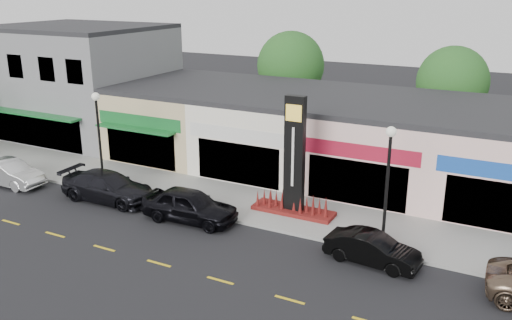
# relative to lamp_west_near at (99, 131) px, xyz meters

# --- Properties ---
(ground) EXTENTS (120.00, 120.00, 0.00)m
(ground) POSITION_rel_lamp_west_near_xyz_m (8.00, -2.50, -3.48)
(ground) COLOR black
(ground) RESTS_ON ground
(sidewalk) EXTENTS (52.00, 4.30, 0.15)m
(sidewalk) POSITION_rel_lamp_west_near_xyz_m (8.00, 1.85, -3.40)
(sidewalk) COLOR gray
(sidewalk) RESTS_ON ground
(curb) EXTENTS (52.00, 0.20, 0.15)m
(curb) POSITION_rel_lamp_west_near_xyz_m (8.00, -0.40, -3.40)
(curb) COLOR gray
(curb) RESTS_ON ground
(building_grey_2story) EXTENTS (12.00, 10.95, 8.30)m
(building_grey_2story) POSITION_rel_lamp_west_near_xyz_m (-10.00, 8.98, 0.67)
(building_grey_2story) COLOR slate
(building_grey_2story) RESTS_ON ground
(shop_beige) EXTENTS (7.00, 10.85, 4.80)m
(shop_beige) POSITION_rel_lamp_west_near_xyz_m (-0.50, 8.96, -1.08)
(shop_beige) COLOR tan
(shop_beige) RESTS_ON ground
(shop_cream) EXTENTS (7.00, 10.01, 4.80)m
(shop_cream) POSITION_rel_lamp_west_near_xyz_m (6.50, 8.97, -1.08)
(shop_cream) COLOR white
(shop_cream) RESTS_ON ground
(shop_pink_w) EXTENTS (7.00, 10.01, 4.80)m
(shop_pink_w) POSITION_rel_lamp_west_near_xyz_m (13.50, 8.97, -1.08)
(shop_pink_w) COLOR beige
(shop_pink_w) RESTS_ON ground
(tree_rear_west) EXTENTS (5.20, 5.20, 7.83)m
(tree_rear_west) POSITION_rel_lamp_west_near_xyz_m (4.00, 17.00, 1.74)
(tree_rear_west) COLOR #382619
(tree_rear_west) RESTS_ON ground
(tree_rear_mid) EXTENTS (4.80, 4.80, 7.29)m
(tree_rear_mid) POSITION_rel_lamp_west_near_xyz_m (16.00, 17.00, 1.41)
(tree_rear_mid) COLOR #382619
(tree_rear_mid) RESTS_ON ground
(lamp_west_near) EXTENTS (0.44, 0.44, 5.47)m
(lamp_west_near) POSITION_rel_lamp_west_near_xyz_m (0.00, 0.00, 0.00)
(lamp_west_near) COLOR black
(lamp_west_near) RESTS_ON sidewalk
(lamp_east_near) EXTENTS (0.44, 0.44, 5.47)m
(lamp_east_near) POSITION_rel_lamp_west_near_xyz_m (16.00, 0.00, 0.00)
(lamp_east_near) COLOR black
(lamp_east_near) RESTS_ON sidewalk
(pylon_sign) EXTENTS (4.20, 1.30, 6.00)m
(pylon_sign) POSITION_rel_lamp_west_near_xyz_m (11.00, 1.70, -1.20)
(pylon_sign) COLOR #520E12
(pylon_sign) RESTS_ON sidewalk
(car_white_van) EXTENTS (1.59, 4.49, 1.48)m
(car_white_van) POSITION_rel_lamp_west_near_xyz_m (-5.45, -1.86, -2.74)
(car_white_van) COLOR silver
(car_white_van) RESTS_ON ground
(car_dark_sedan) EXTENTS (2.38, 5.46, 1.56)m
(car_dark_sedan) POSITION_rel_lamp_west_near_xyz_m (1.31, -1.05, -2.69)
(car_dark_sedan) COLOR black
(car_dark_sedan) RESTS_ON ground
(car_black_sedan) EXTENTS (2.18, 4.94, 1.65)m
(car_black_sedan) POSITION_rel_lamp_west_near_xyz_m (6.73, -1.27, -2.65)
(car_black_sedan) COLOR black
(car_black_sedan) RESTS_ON ground
(car_black_conv) EXTENTS (1.77, 4.09, 1.31)m
(car_black_conv) POSITION_rel_lamp_west_near_xyz_m (15.92, -1.36, -2.82)
(car_black_conv) COLOR black
(car_black_conv) RESTS_ON ground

